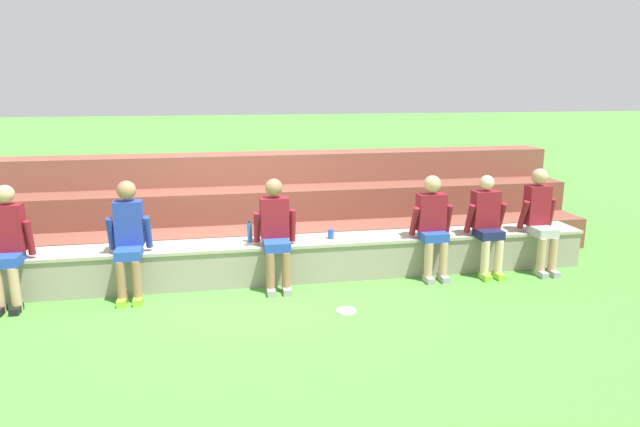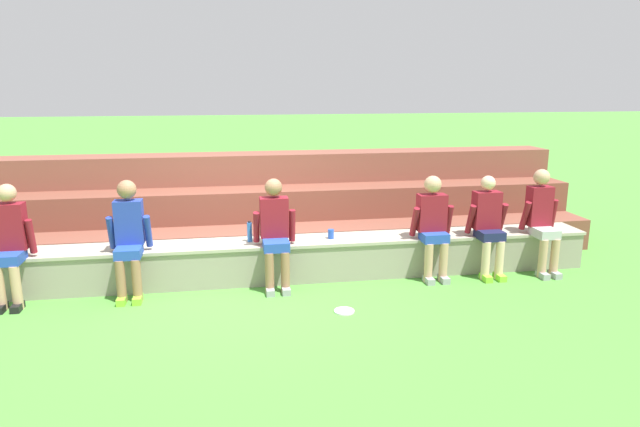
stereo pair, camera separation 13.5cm
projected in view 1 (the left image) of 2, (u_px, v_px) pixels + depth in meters
ground_plane at (245, 289)px, 7.08m from camera, size 80.00×80.00×0.00m
stone_seating_wall at (243, 261)px, 7.27m from camera, size 9.45×0.59×0.53m
brick_bleachers at (237, 212)px, 8.85m from camera, size 10.73×1.95×1.42m
person_far_left at (8, 243)px, 6.39m from camera, size 0.50×0.57×1.41m
person_left_of_center at (129, 236)px, 6.66m from camera, size 0.51×0.60×1.42m
person_center at (276, 230)px, 6.98m from camera, size 0.54×0.60×1.38m
person_right_of_center at (433, 223)px, 7.35m from camera, size 0.55×0.50×1.37m
person_far_right at (487, 223)px, 7.47m from camera, size 0.53×0.53×1.35m
person_rightmost_edge at (540, 217)px, 7.62m from camera, size 0.49×0.60×1.41m
water_bottle_center_gap at (250, 232)px, 7.23m from camera, size 0.07×0.07×0.28m
plastic_cup_left_end at (331, 234)px, 7.40m from camera, size 0.08×0.08×0.13m
frisbee at (346, 311)px, 6.36m from camera, size 0.23×0.23×0.02m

